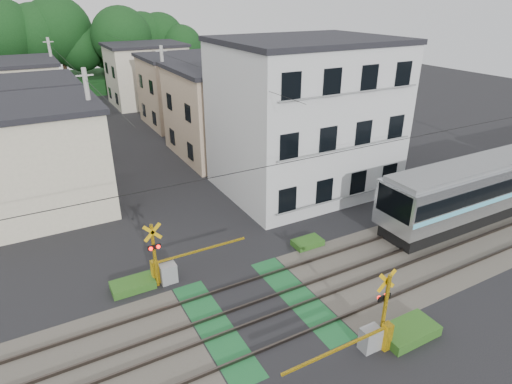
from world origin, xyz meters
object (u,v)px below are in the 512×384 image
crossing_signal_far (165,268)px  apartment_block (305,117)px  crossing_signal_near (374,333)px  pedestrian (102,108)px

crossing_signal_far → apartment_block: (11.09, 5.84, 3.94)m
apartment_block → crossing_signal_near: bearing=-114.2°
apartment_block → pedestrian: apartment_block is taller
crossing_signal_near → apartment_block: 14.95m
crossing_signal_far → pedestrian: crossing_signal_far is taller
pedestrian → crossing_signal_far: bearing=102.7°
apartment_block → pedestrian: (-7.88, 25.41, -3.85)m
apartment_block → pedestrian: 26.88m
crossing_signal_far → apartment_block: apartment_block is taller
crossing_signal_near → crossing_signal_far: same height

